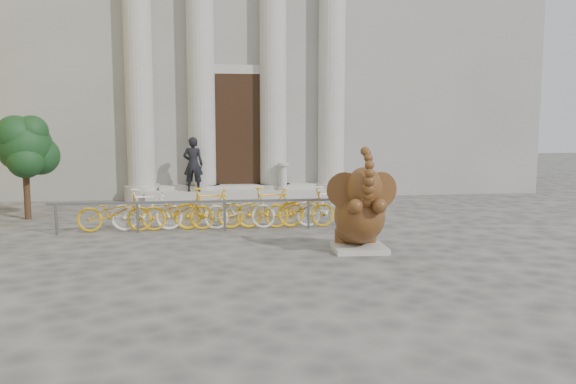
{
  "coord_description": "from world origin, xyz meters",
  "views": [
    {
      "loc": [
        -0.83,
        -9.23,
        2.44
      ],
      "look_at": [
        0.69,
        2.18,
        1.1
      ],
      "focal_mm": 35.0,
      "sensor_mm": 36.0,
      "label": 1
    }
  ],
  "objects": [
    {
      "name": "pedestrian",
      "position": [
        -1.48,
        9.05,
        1.24
      ],
      "size": [
        0.69,
        0.49,
        1.76
      ],
      "primitive_type": "imported",
      "rotation": [
        0.0,
        0.0,
        3.02
      ],
      "color": "black",
      "rests_on": "entrance_steps"
    },
    {
      "name": "bike_rack",
      "position": [
        -0.6,
        4.14,
        0.5
      ],
      "size": [
        8.0,
        0.53,
        1.0
      ],
      "color": "slate",
      "rests_on": "ground"
    },
    {
      "name": "tree",
      "position": [
        -5.71,
        6.28,
        1.91
      ],
      "size": [
        1.58,
        1.44,
        2.74
      ],
      "color": "#332114",
      "rests_on": "ground"
    },
    {
      "name": "ground",
      "position": [
        0.0,
        0.0,
        0.0
      ],
      "size": [
        80.0,
        80.0,
        0.0
      ],
      "primitive_type": "plane",
      "color": "#474442",
      "rests_on": "ground"
    },
    {
      "name": "balustrade_post",
      "position": [
        1.45,
        9.1,
        0.77
      ],
      "size": [
        0.37,
        0.37,
        0.9
      ],
      "color": "#A8A59E",
      "rests_on": "entrance_steps"
    },
    {
      "name": "entrance_steps",
      "position": [
        0.0,
        9.4,
        0.18
      ],
      "size": [
        6.0,
        1.2,
        0.36
      ],
      "primitive_type": "cube",
      "color": "#A8A59E",
      "rests_on": "ground"
    },
    {
      "name": "elephant_statue",
      "position": [
        2.01,
        1.35,
        0.75
      ],
      "size": [
        1.38,
        1.53,
        2.06
      ],
      "rotation": [
        0.0,
        0.0,
        -0.04
      ],
      "color": "#A8A59E",
      "rests_on": "ground"
    },
    {
      "name": "classical_building",
      "position": [
        0.0,
        14.93,
        5.98
      ],
      "size": [
        22.0,
        10.7,
        12.0
      ],
      "color": "gray",
      "rests_on": "ground"
    }
  ]
}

